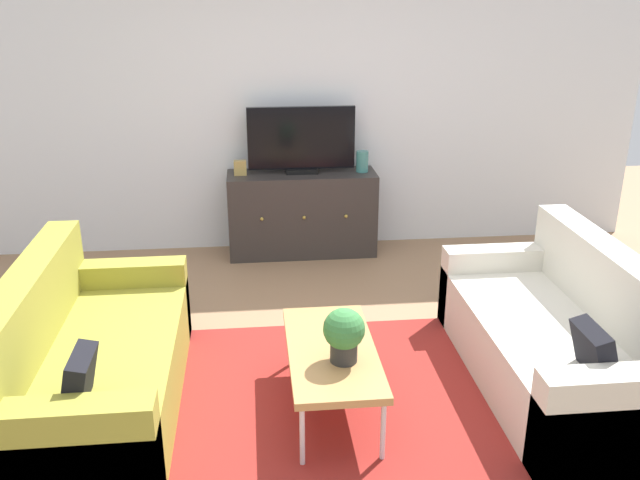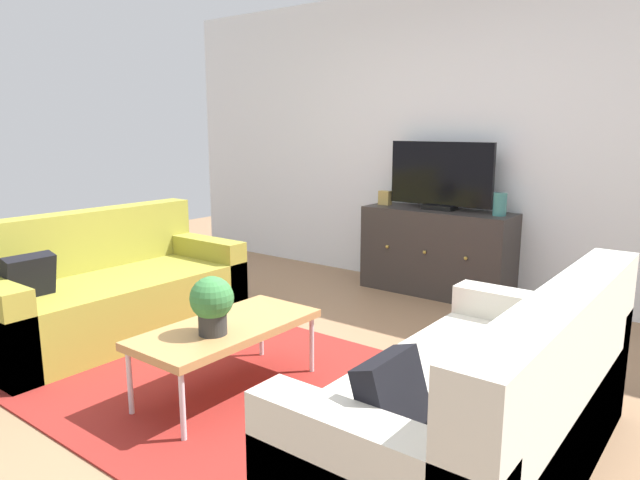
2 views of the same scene
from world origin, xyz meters
TOP-DOWN VIEW (x-y plane):
  - ground_plane at (0.00, 0.00)m, footprint 10.00×10.00m
  - wall_back at (0.00, 2.55)m, footprint 6.40×0.12m
  - area_rug at (0.00, -0.15)m, footprint 2.50×1.90m
  - couch_left_side at (-1.44, -0.10)m, footprint 0.89×1.84m
  - couch_right_side at (1.44, -0.10)m, footprint 0.89×1.84m
  - coffee_table at (-0.02, -0.24)m, footprint 0.50×1.06m
  - potted_plant at (0.03, -0.38)m, footprint 0.23×0.23m
  - tv_console at (0.01, 2.27)m, footprint 1.33×0.47m
  - flat_screen_tv at (0.01, 2.29)m, footprint 0.95×0.16m
  - glass_vase at (0.56, 2.27)m, footprint 0.11×0.11m
  - mantel_clock at (-0.53, 2.27)m, footprint 0.11×0.07m

SIDE VIEW (x-z plane):
  - ground_plane at x=0.00m, z-range 0.00..0.00m
  - area_rug at x=0.00m, z-range 0.00..0.01m
  - couch_left_side at x=-1.44m, z-range -0.15..0.72m
  - couch_right_side at x=1.44m, z-range -0.15..0.72m
  - coffee_table at x=-0.02m, z-range 0.17..0.57m
  - tv_console at x=0.01m, z-range 0.00..0.76m
  - potted_plant at x=0.03m, z-range 0.42..0.73m
  - mantel_clock at x=-0.53m, z-range 0.76..0.89m
  - glass_vase at x=0.56m, z-range 0.76..0.95m
  - flat_screen_tv at x=0.01m, z-range 0.76..1.35m
  - wall_back at x=0.00m, z-range 0.00..2.70m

